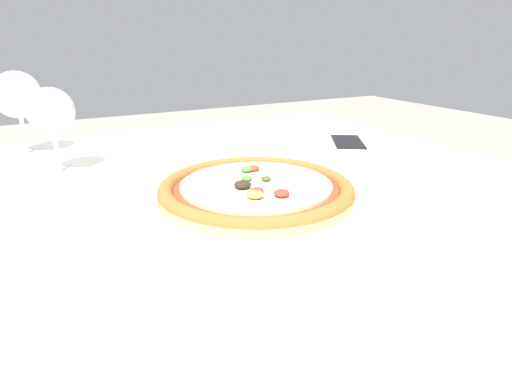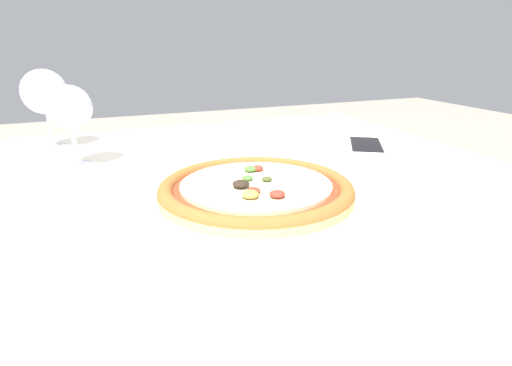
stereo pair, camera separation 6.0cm
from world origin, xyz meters
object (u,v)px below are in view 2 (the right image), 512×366
object	(u,v)px
dining_table	(197,249)
pizza_plate	(256,192)
wine_glass_far_right	(44,93)
cell_phone	(366,146)
wine_glass_far_left	(70,110)

from	to	relation	value
dining_table	pizza_plate	size ratio (longest dim) A/B	4.01
pizza_plate	wine_glass_far_right	world-z (taller)	wine_glass_far_right
dining_table	pizza_plate	bearing A→B (deg)	-35.01
cell_phone	wine_glass_far_right	bearing A→B (deg)	157.91
wine_glass_far_right	cell_phone	size ratio (longest dim) A/B	1.04
wine_glass_far_right	cell_phone	world-z (taller)	wine_glass_far_right
wine_glass_far_left	wine_glass_far_right	bearing A→B (deg)	106.09
dining_table	wine_glass_far_left	distance (m)	0.34
cell_phone	wine_glass_far_left	bearing A→B (deg)	171.41
dining_table	cell_phone	world-z (taller)	cell_phone
cell_phone	pizza_plate	bearing A→B (deg)	-149.02
pizza_plate	cell_phone	size ratio (longest dim) A/B	1.87
dining_table	wine_glass_far_right	xyz separation A→B (m)	(-0.21, 0.39, 0.20)
wine_glass_far_left	cell_phone	size ratio (longest dim) A/B	0.93
dining_table	pizza_plate	world-z (taller)	pizza_plate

